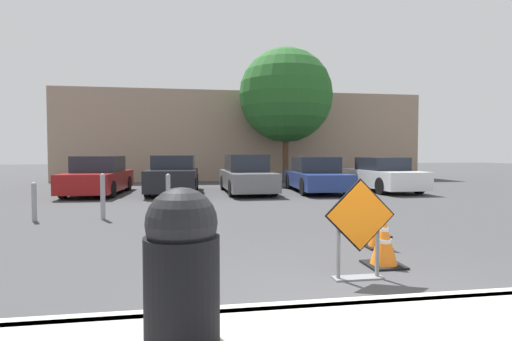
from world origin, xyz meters
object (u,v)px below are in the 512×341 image
parked_car_second (174,175)px  bollard_nearest (168,195)px  bollard_second (103,195)px  bollard_third (34,201)px  traffic_cone_third (374,221)px  trash_bin (182,265)px  traffic_cone_second (377,224)px  parked_car_fourth (316,176)px  traffic_cone_nearest (384,242)px  parked_car_third (246,175)px  parked_car_nearest (98,177)px  parked_car_fifth (383,175)px  road_closed_sign (360,226)px

parked_car_second → bollard_nearest: parked_car_second is taller
bollard_second → bollard_third: bearing=180.0°
traffic_cone_third → bollard_nearest: size_ratio=0.56×
traffic_cone_third → trash_bin: 5.45m
traffic_cone_second → parked_car_fourth: 9.82m
traffic_cone_nearest → traffic_cone_third: (0.79, 1.95, -0.05)m
parked_car_third → bollard_nearest: bearing=63.4°
parked_car_nearest → parked_car_third: parked_car_third is taller
traffic_cone_second → bollard_nearest: bollard_nearest is taller
parked_car_nearest → parked_car_fifth: bearing=-179.9°
parked_car_second → parked_car_fourth: parked_car_second is taller
parked_car_nearest → parked_car_fourth: (8.64, -0.39, -0.01)m
traffic_cone_third → bollard_second: (-5.56, 2.83, 0.29)m
road_closed_sign → parked_car_second: (-2.77, 11.44, 0.02)m
traffic_cone_third → parked_car_third: bearing=98.3°
bollard_nearest → bollard_second: (-1.53, 0.00, 0.01)m
trash_bin → bollard_third: 7.83m
traffic_cone_nearest → parked_car_second: (-3.37, 10.92, 0.37)m
traffic_cone_nearest → road_closed_sign: bearing=-138.7°
parked_car_fourth → bollard_second: bearing=42.4°
parked_car_nearest → parked_car_fifth: parked_car_nearest is taller
parked_car_fourth → trash_bin: size_ratio=4.02×
bollard_nearest → bollard_third: bollard_nearest is taller
parked_car_nearest → parked_car_second: size_ratio=0.99×
traffic_cone_nearest → parked_car_fourth: parked_car_fourth is taller
traffic_cone_third → bollard_third: bollard_third is taller
road_closed_sign → traffic_cone_second: road_closed_sign is taller
traffic_cone_third → bollard_second: bearing=153.0°
traffic_cone_nearest → traffic_cone_third: size_ratio=1.15×
parked_car_second → bollard_second: bearing=79.2°
trash_bin → bollard_nearest: trash_bin is taller
bollard_third → parked_car_fourth: bearing=34.0°
traffic_cone_nearest → bollard_second: 6.76m
traffic_cone_nearest → bollard_third: size_ratio=0.77×
parked_car_third → trash_bin: (-2.25, -12.86, 0.04)m
traffic_cone_nearest → bollard_second: (-4.77, 4.79, 0.24)m
traffic_cone_third → parked_car_second: parked_car_second is taller
bollard_third → parked_car_third: bearing=45.4°
parked_car_third → parked_car_second: bearing=-6.3°
parked_car_third → parked_car_fifth: size_ratio=1.07×
parked_car_second → bollard_third: (-2.94, -6.13, -0.23)m
parked_car_fourth → bollard_nearest: size_ratio=4.40×
traffic_cone_nearest → traffic_cone_third: bearing=68.0°
traffic_cone_nearest → parked_car_third: parked_car_third is taller
road_closed_sign → trash_bin: bearing=-142.4°
parked_car_fifth → bollard_second: bearing=28.2°
traffic_cone_nearest → parked_car_third: 10.70m
traffic_cone_second → bollard_third: bearing=150.8°
parked_car_fifth → bollard_nearest: bearing=32.5°
parked_car_fourth → bollard_nearest: (-5.63, -5.86, -0.09)m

